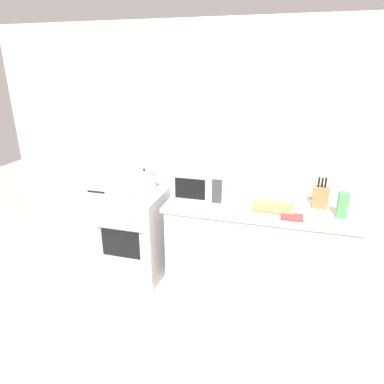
{
  "coord_description": "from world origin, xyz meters",
  "views": [
    {
      "loc": [
        1.06,
        -2.22,
        2.1
      ],
      "look_at": [
        0.27,
        0.6,
        1.0
      ],
      "focal_mm": 31.37,
      "sensor_mm": 36.0,
      "label": 1
    }
  ],
  "objects_px": {
    "stove": "(134,235)",
    "stock_pot": "(145,182)",
    "oven_mitt": "(292,217)",
    "knife_block": "(320,197)",
    "frying_pan": "(117,195)",
    "pasta_box": "(343,205)",
    "cutting_board": "(273,207)",
    "microwave": "(201,183)"
  },
  "relations": [
    {
      "from": "stove",
      "to": "knife_block",
      "type": "relative_size",
      "value": 3.29
    },
    {
      "from": "pasta_box",
      "to": "oven_mitt",
      "type": "bearing_deg",
      "value": -161.72
    },
    {
      "from": "stove",
      "to": "oven_mitt",
      "type": "xyz_separation_m",
      "value": [
        1.53,
        -0.16,
        0.47
      ]
    },
    {
      "from": "frying_pan",
      "to": "pasta_box",
      "type": "bearing_deg",
      "value": 2.99
    },
    {
      "from": "pasta_box",
      "to": "knife_block",
      "type": "bearing_deg",
      "value": 133.43
    },
    {
      "from": "microwave",
      "to": "cutting_board",
      "type": "xyz_separation_m",
      "value": [
        0.67,
        -0.08,
        -0.14
      ]
    },
    {
      "from": "stock_pot",
      "to": "oven_mitt",
      "type": "distance_m",
      "value": 1.42
    },
    {
      "from": "stove",
      "to": "pasta_box",
      "type": "xyz_separation_m",
      "value": [
        1.92,
        -0.03,
        0.57
      ]
    },
    {
      "from": "stove",
      "to": "microwave",
      "type": "distance_m",
      "value": 0.92
    },
    {
      "from": "microwave",
      "to": "cutting_board",
      "type": "distance_m",
      "value": 0.69
    },
    {
      "from": "pasta_box",
      "to": "cutting_board",
      "type": "bearing_deg",
      "value": 176.92
    },
    {
      "from": "cutting_board",
      "to": "knife_block",
      "type": "height_order",
      "value": "knife_block"
    },
    {
      "from": "frying_pan",
      "to": "cutting_board",
      "type": "distance_m",
      "value": 1.46
    },
    {
      "from": "frying_pan",
      "to": "pasta_box",
      "type": "distance_m",
      "value": 2.01
    },
    {
      "from": "stove",
      "to": "frying_pan",
      "type": "relative_size",
      "value": 2.1
    },
    {
      "from": "stove",
      "to": "frying_pan",
      "type": "bearing_deg",
      "value": -124.15
    },
    {
      "from": "frying_pan",
      "to": "cutting_board",
      "type": "bearing_deg",
      "value": 5.31
    },
    {
      "from": "frying_pan",
      "to": "oven_mitt",
      "type": "relative_size",
      "value": 2.43
    },
    {
      "from": "knife_block",
      "to": "microwave",
      "type": "bearing_deg",
      "value": -176.68
    },
    {
      "from": "cutting_board",
      "to": "pasta_box",
      "type": "xyz_separation_m",
      "value": [
        0.56,
        -0.03,
        0.1
      ]
    },
    {
      "from": "pasta_box",
      "to": "microwave",
      "type": "bearing_deg",
      "value": 174.98
    },
    {
      "from": "cutting_board",
      "to": "frying_pan",
      "type": "bearing_deg",
      "value": -174.69
    },
    {
      "from": "stove",
      "to": "cutting_board",
      "type": "height_order",
      "value": "cutting_board"
    },
    {
      "from": "microwave",
      "to": "knife_block",
      "type": "height_order",
      "value": "microwave"
    },
    {
      "from": "frying_pan",
      "to": "oven_mitt",
      "type": "bearing_deg",
      "value": -0.89
    },
    {
      "from": "stove",
      "to": "stock_pot",
      "type": "height_order",
      "value": "stock_pot"
    },
    {
      "from": "stock_pot",
      "to": "pasta_box",
      "type": "xyz_separation_m",
      "value": [
        1.8,
        -0.08,
        -0.01
      ]
    },
    {
      "from": "oven_mitt",
      "to": "knife_block",
      "type": "bearing_deg",
      "value": 52.22
    },
    {
      "from": "stock_pot",
      "to": "cutting_board",
      "type": "bearing_deg",
      "value": -2.45
    },
    {
      "from": "stove",
      "to": "frying_pan",
      "type": "height_order",
      "value": "frying_pan"
    },
    {
      "from": "frying_pan",
      "to": "oven_mitt",
      "type": "xyz_separation_m",
      "value": [
        1.62,
        -0.03,
        -0.02
      ]
    },
    {
      "from": "microwave",
      "to": "cutting_board",
      "type": "relative_size",
      "value": 1.39
    },
    {
      "from": "stock_pot",
      "to": "microwave",
      "type": "xyz_separation_m",
      "value": [
        0.57,
        0.03,
        0.03
      ]
    },
    {
      "from": "pasta_box",
      "to": "oven_mitt",
      "type": "xyz_separation_m",
      "value": [
        -0.39,
        -0.13,
        -0.1
      ]
    },
    {
      "from": "knife_block",
      "to": "stove",
      "type": "bearing_deg",
      "value": -175.41
    },
    {
      "from": "stock_pot",
      "to": "oven_mitt",
      "type": "height_order",
      "value": "stock_pot"
    },
    {
      "from": "cutting_board",
      "to": "oven_mitt",
      "type": "height_order",
      "value": "cutting_board"
    },
    {
      "from": "stove",
      "to": "microwave",
      "type": "height_order",
      "value": "microwave"
    },
    {
      "from": "microwave",
      "to": "pasta_box",
      "type": "bearing_deg",
      "value": -5.02
    },
    {
      "from": "knife_block",
      "to": "cutting_board",
      "type": "bearing_deg",
      "value": -160.55
    },
    {
      "from": "microwave",
      "to": "knife_block",
      "type": "relative_size",
      "value": 1.79
    },
    {
      "from": "cutting_board",
      "to": "knife_block",
      "type": "relative_size",
      "value": 1.29
    }
  ]
}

